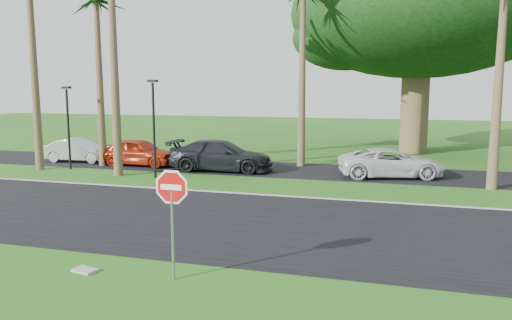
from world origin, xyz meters
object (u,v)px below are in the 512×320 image
object	(u,v)px
car_red	(139,152)
car_dark	(221,156)
stop_sign_near	(172,202)
car_silver	(79,151)
car_minivan	(391,163)

from	to	relation	value
car_red	car_dark	bearing A→B (deg)	-93.58
car_dark	stop_sign_near	bearing A→B (deg)	-167.29
car_silver	car_dark	size ratio (longest dim) A/B	0.75
car_silver	car_minivan	xyz separation A→B (m)	(17.48, -0.12, 0.03)
stop_sign_near	car_silver	bearing A→B (deg)	131.51
car_minivan	car_dark	bearing A→B (deg)	78.58
car_red	car_dark	xyz separation A→B (m)	(4.97, -0.39, 0.03)
car_silver	car_red	size ratio (longest dim) A/B	0.91
car_silver	car_dark	bearing A→B (deg)	-99.47
car_silver	car_dark	distance (m)	9.03
car_red	car_minivan	bearing A→B (deg)	-88.55
car_dark	car_minivan	xyz separation A→B (m)	(8.48, 0.52, -0.09)
stop_sign_near	car_minivan	size ratio (longest dim) A/B	0.53
car_silver	car_minivan	bearing A→B (deg)	-95.81
car_silver	car_minivan	world-z (taller)	car_minivan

